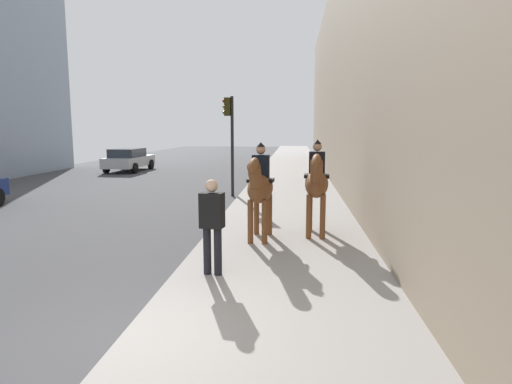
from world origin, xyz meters
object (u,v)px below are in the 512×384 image
(mounted_horse_far, at_px, (317,182))
(car_mid_lane, at_px, (129,159))
(mounted_horse_near, at_px, (260,187))
(pedestrian_greeting, at_px, (212,221))
(traffic_light_near_curb, at_px, (230,130))

(mounted_horse_far, xyz_separation_m, car_mid_lane, (16.39, 10.95, -0.65))
(mounted_horse_near, bearing_deg, mounted_horse_far, 117.20)
(car_mid_lane, bearing_deg, pedestrian_greeting, -153.80)
(car_mid_lane, relative_size, traffic_light_near_curb, 1.16)
(car_mid_lane, bearing_deg, traffic_light_near_curb, -139.45)
(mounted_horse_near, xyz_separation_m, mounted_horse_far, (0.57, -1.32, 0.04))
(mounted_horse_far, distance_m, car_mid_lane, 19.72)
(mounted_horse_near, height_order, mounted_horse_far, mounted_horse_far)
(pedestrian_greeting, relative_size, traffic_light_near_curb, 0.43)
(traffic_light_near_curb, bearing_deg, car_mid_lane, 39.10)
(pedestrian_greeting, xyz_separation_m, car_mid_lane, (19.50, 8.99, -0.34))
(mounted_horse_near, height_order, traffic_light_near_curb, traffic_light_near_curb)
(mounted_horse_far, height_order, car_mid_lane, mounted_horse_far)
(mounted_horse_near, distance_m, traffic_light_near_curb, 7.59)
(traffic_light_near_curb, bearing_deg, pedestrian_greeting, -173.51)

